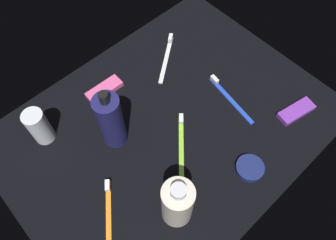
% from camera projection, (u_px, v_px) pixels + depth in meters
% --- Properties ---
extents(ground_plane, '(0.84, 0.64, 0.01)m').
position_uv_depth(ground_plane, '(168.00, 127.00, 0.88)').
color(ground_plane, black).
extents(lotion_bottle, '(0.06, 0.06, 0.20)m').
position_uv_depth(lotion_bottle, '(111.00, 121.00, 0.78)').
color(lotion_bottle, navy).
rests_on(lotion_bottle, ground_plane).
extents(bodywash_bottle, '(0.07, 0.07, 0.17)m').
position_uv_depth(bodywash_bottle, '(177.00, 203.00, 0.69)').
color(bodywash_bottle, silver).
rests_on(bodywash_bottle, ground_plane).
extents(deodorant_stick, '(0.05, 0.05, 0.11)m').
position_uv_depth(deodorant_stick, '(39.00, 126.00, 0.81)').
color(deodorant_stick, silver).
rests_on(deodorant_stick, ground_plane).
extents(toothbrush_blue, '(0.04, 0.18, 0.02)m').
position_uv_depth(toothbrush_blue, '(229.00, 97.00, 0.91)').
color(toothbrush_blue, blue).
rests_on(toothbrush_blue, ground_plane).
extents(toothbrush_white, '(0.15, 0.12, 0.02)m').
position_uv_depth(toothbrush_white, '(167.00, 56.00, 0.98)').
color(toothbrush_white, white).
rests_on(toothbrush_white, ground_plane).
extents(toothbrush_orange, '(0.12, 0.15, 0.02)m').
position_uv_depth(toothbrush_orange, '(108.00, 214.00, 0.75)').
color(toothbrush_orange, orange).
rests_on(toothbrush_orange, ground_plane).
extents(toothbrush_lime, '(0.13, 0.14, 0.02)m').
position_uv_depth(toothbrush_lime, '(181.00, 142.00, 0.84)').
color(toothbrush_lime, '#8CD133').
rests_on(toothbrush_lime, ground_plane).
extents(snack_bar_purple, '(0.11, 0.06, 0.01)m').
position_uv_depth(snack_bar_purple, '(296.00, 111.00, 0.89)').
color(snack_bar_purple, purple).
rests_on(snack_bar_purple, ground_plane).
extents(snack_bar_pink, '(0.11, 0.04, 0.01)m').
position_uv_depth(snack_bar_pink, '(104.00, 90.00, 0.92)').
color(snack_bar_pink, '#E55999').
rests_on(snack_bar_pink, ground_plane).
extents(cream_tin_left, '(0.07, 0.07, 0.02)m').
position_uv_depth(cream_tin_left, '(250.00, 168.00, 0.80)').
color(cream_tin_left, navy).
rests_on(cream_tin_left, ground_plane).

